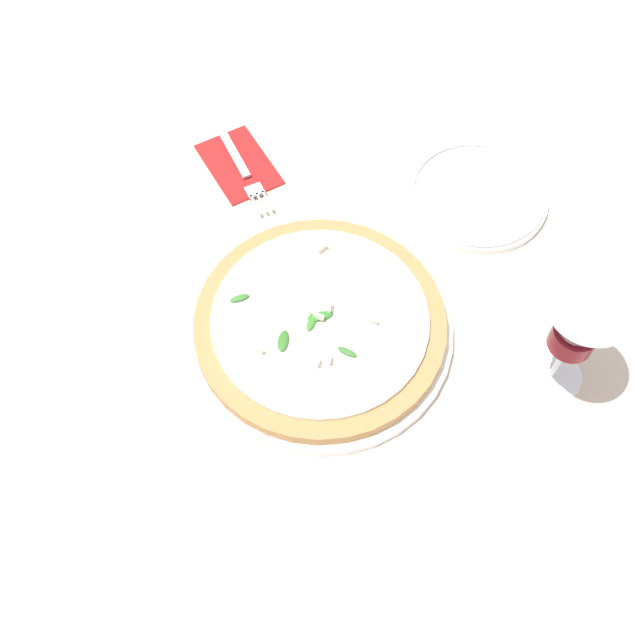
% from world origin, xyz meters
% --- Properties ---
extents(ground_plane, '(6.00, 6.00, 0.00)m').
position_xyz_m(ground_plane, '(0.00, 0.00, 0.00)').
color(ground_plane, beige).
extents(pizza_arugula_main, '(0.33, 0.33, 0.05)m').
position_xyz_m(pizza_arugula_main, '(-0.02, 0.04, 0.02)').
color(pizza_arugula_main, white).
rests_on(pizza_arugula_main, ground_plane).
extents(wine_glass, '(0.09, 0.09, 0.15)m').
position_xyz_m(wine_glass, '(0.21, 0.19, 0.11)').
color(wine_glass, white).
rests_on(wine_glass, ground_plane).
extents(napkin, '(0.15, 0.11, 0.01)m').
position_xyz_m(napkin, '(-0.31, 0.15, 0.00)').
color(napkin, '#B21E1E').
rests_on(napkin, ground_plane).
extents(fork, '(0.19, 0.08, 0.00)m').
position_xyz_m(fork, '(-0.30, 0.14, 0.01)').
color(fork, silver).
rests_on(fork, ground_plane).
extents(side_plate_white, '(0.20, 0.20, 0.02)m').
position_xyz_m(side_plate_white, '(-0.03, 0.34, 0.01)').
color(side_plate_white, white).
rests_on(side_plate_white, ground_plane).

